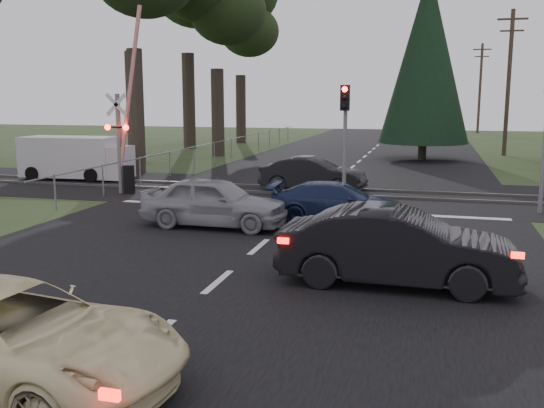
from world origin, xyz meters
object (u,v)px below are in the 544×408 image
(crossing_signal, at_px, (124,140))
(utility_pole_far, at_px, (480,86))
(traffic_signal_center, at_px, (345,122))
(dark_car_far, at_px, (313,175))
(blue_sedan, at_px, (337,203))
(white_van, at_px, (78,158))
(dark_hatchback, at_px, (397,247))
(utility_pole_mid, at_px, (509,80))
(cream_coupe, at_px, (7,337))
(silver_car, at_px, (214,202))

(crossing_signal, bearing_deg, utility_pole_far, 70.77)
(traffic_signal_center, height_order, dark_car_far, traffic_signal_center)
(crossing_signal, bearing_deg, blue_sedan, -20.42)
(traffic_signal_center, relative_size, white_van, 0.82)
(crossing_signal, distance_m, dark_car_far, 7.38)
(crossing_signal, height_order, dark_hatchback, crossing_signal)
(utility_pole_mid, distance_m, dark_hatchback, 29.93)
(blue_sedan, bearing_deg, traffic_signal_center, 3.10)
(cream_coupe, bearing_deg, blue_sedan, -6.80)
(cream_coupe, bearing_deg, traffic_signal_center, -2.14)
(dark_hatchback, relative_size, dark_car_far, 1.13)
(cream_coupe, height_order, blue_sedan, cream_coupe)
(blue_sedan, bearing_deg, silver_car, 112.59)
(crossing_signal, distance_m, cream_coupe, 15.98)
(dark_hatchback, relative_size, white_van, 0.93)
(silver_car, bearing_deg, cream_coupe, -173.86)
(cream_coupe, bearing_deg, utility_pole_mid, -9.88)
(dark_hatchback, bearing_deg, white_van, 51.32)
(crossing_signal, bearing_deg, dark_hatchback, -40.01)
(cream_coupe, relative_size, dark_car_far, 1.16)
(white_van, bearing_deg, blue_sedan, -30.20)
(crossing_signal, bearing_deg, utility_pole_mid, 52.03)
(traffic_signal_center, xyz_separation_m, dark_hatchback, (2.48, -9.92, -2.04))
(utility_pole_mid, relative_size, dark_car_far, 2.19)
(crossing_signal, distance_m, utility_pole_far, 47.96)
(blue_sedan, relative_size, dark_car_far, 0.99)
(dark_hatchback, xyz_separation_m, white_van, (-14.87, 12.30, 0.21))
(utility_pole_far, bearing_deg, blue_sedan, -98.33)
(cream_coupe, bearing_deg, silver_car, 10.22)
(cream_coupe, distance_m, silver_car, 9.91)
(utility_pole_far, bearing_deg, crossing_signal, -109.23)
(crossing_signal, distance_m, dark_hatchback, 14.11)
(traffic_signal_center, height_order, silver_car, traffic_signal_center)
(white_van, bearing_deg, utility_pole_far, 61.38)
(crossing_signal, xyz_separation_m, traffic_signal_center, (8.27, 0.89, 0.75))
(crossing_signal, xyz_separation_m, utility_pole_far, (15.77, 45.21, 2.67))
(utility_pole_mid, bearing_deg, cream_coupe, -105.36)
(utility_pole_far, relative_size, dark_car_far, 2.19)
(silver_car, bearing_deg, white_van, 51.05)
(traffic_signal_center, distance_m, utility_pole_mid, 20.82)
(dark_hatchback, relative_size, blue_sedan, 1.14)
(crossing_signal, relative_size, blue_sedan, 1.72)
(utility_pole_far, distance_m, silver_car, 51.23)
(utility_pole_far, xyz_separation_m, dark_car_far, (-8.91, -42.87, -4.05))
(utility_pole_far, height_order, cream_coupe, utility_pole_far)
(dark_car_far, bearing_deg, traffic_signal_center, -130.85)
(utility_pole_far, bearing_deg, dark_car_far, -101.74)
(utility_pole_mid, distance_m, dark_car_far, 20.38)
(crossing_signal, relative_size, white_van, 1.40)
(silver_car, relative_size, dark_car_far, 1.02)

